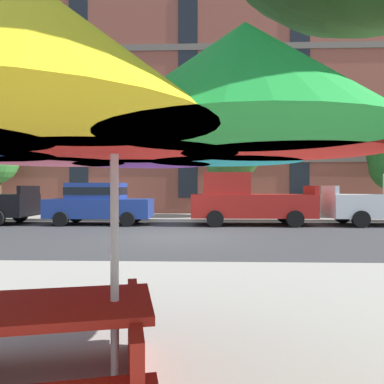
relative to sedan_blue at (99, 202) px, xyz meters
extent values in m
plane|color=#38383A|center=(3.58, -3.70, -0.95)|extent=(120.00, 120.00, 0.00)
cube|color=#9E998E|center=(3.58, 3.10, -0.89)|extent=(56.00, 3.60, 0.12)
cube|color=#934C3D|center=(3.58, 11.30, 5.45)|extent=(44.30, 12.00, 12.80)
cube|color=#6B6056|center=(3.58, 5.26, 2.25)|extent=(43.41, 0.08, 0.36)
cube|color=#6B6056|center=(3.58, 5.26, 5.45)|extent=(43.41, 0.08, 0.36)
cube|color=#6B6056|center=(3.58, 5.26, 8.65)|extent=(43.41, 0.08, 0.36)
cube|color=black|center=(-2.75, 5.27, 5.85)|extent=(1.10, 0.06, 11.60)
cube|color=black|center=(3.58, 5.27, 5.85)|extent=(1.10, 0.06, 11.60)
cube|color=black|center=(9.91, 5.27, 5.85)|extent=(1.10, 0.06, 11.60)
cube|color=black|center=(-3.06, 0.00, 0.53)|extent=(0.16, 1.75, 0.36)
cylinder|color=black|center=(-3.95, 0.95, -0.61)|extent=(0.68, 0.22, 0.68)
cube|color=navy|center=(0.05, 0.00, -0.25)|extent=(4.40, 1.76, 0.80)
cube|color=navy|center=(-0.10, 0.00, 0.49)|extent=(2.30, 1.55, 0.68)
cube|color=black|center=(-0.10, 0.00, 0.49)|extent=(2.32, 1.57, 0.32)
cylinder|color=black|center=(1.42, 0.88, -0.65)|extent=(0.60, 0.22, 0.60)
cylinder|color=black|center=(1.42, -0.88, -0.65)|extent=(0.60, 0.22, 0.60)
cylinder|color=black|center=(-1.31, 0.88, -0.65)|extent=(0.60, 0.22, 0.60)
cylinder|color=black|center=(-1.31, -0.88, -0.65)|extent=(0.60, 0.22, 0.60)
cube|color=#B21E19|center=(6.53, 0.00, -0.13)|extent=(5.10, 1.90, 0.96)
cube|color=#B21E19|center=(5.43, 0.00, 0.80)|extent=(1.90, 1.75, 0.90)
cube|color=#B21E19|center=(9.00, 0.00, 0.53)|extent=(0.16, 1.75, 0.36)
cylinder|color=black|center=(8.11, 0.95, -0.61)|extent=(0.68, 0.22, 0.68)
cylinder|color=black|center=(8.11, -0.95, -0.61)|extent=(0.68, 0.22, 0.68)
cylinder|color=black|center=(4.95, 0.95, -0.61)|extent=(0.68, 0.22, 0.68)
cylinder|color=black|center=(4.95, -0.95, -0.61)|extent=(0.68, 0.22, 0.68)
cube|color=silver|center=(9.79, 0.00, 0.53)|extent=(0.16, 1.75, 0.36)
cylinder|color=black|center=(10.68, -0.95, -0.61)|extent=(0.68, 0.22, 0.68)
cylinder|color=black|center=(10.68, 0.95, -0.61)|extent=(0.68, 0.22, 0.68)
cylinder|color=#4C3823|center=(5.71, 2.94, 0.02)|extent=(0.24, 0.24, 1.93)
sphere|color=#387F33|center=(6.01, 2.89, 2.36)|extent=(2.68, 2.68, 2.68)
sphere|color=#387F33|center=(5.57, 2.62, 1.91)|extent=(1.94, 1.94, 1.94)
sphere|color=#387F33|center=(5.92, 3.23, 2.19)|extent=(2.16, 2.16, 2.16)
cylinder|color=silver|center=(3.90, -12.70, 0.23)|extent=(0.06, 0.06, 2.35)
cone|color=red|center=(5.07, -12.70, 1.14)|extent=(1.41, 1.41, 0.54)
cone|color=#199EB2|center=(4.73, -11.87, 1.14)|extent=(1.41, 1.41, 0.54)
cone|color=#662D9E|center=(3.90, -11.52, 1.14)|extent=(1.41, 1.41, 0.54)
cone|color=#E5668C|center=(3.07, -11.87, 1.14)|extent=(1.41, 1.41, 0.54)
cone|color=yellow|center=(3.90, -13.88, 1.14)|extent=(1.41, 1.41, 0.54)
cone|color=green|center=(4.73, -13.53, 1.14)|extent=(1.41, 1.41, 0.54)
cone|color=red|center=(3.90, -12.70, 1.18)|extent=(1.76, 1.76, 0.62)
cube|color=red|center=(3.26, -12.82, -0.21)|extent=(1.93, 1.18, 0.06)
cube|color=red|center=(3.13, -12.21, -0.51)|extent=(1.82, 0.67, 0.05)
cube|color=red|center=(4.03, -12.65, -0.58)|extent=(0.39, 1.38, 0.74)
camera|label=1|loc=(4.54, -15.23, 0.63)|focal=33.55mm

